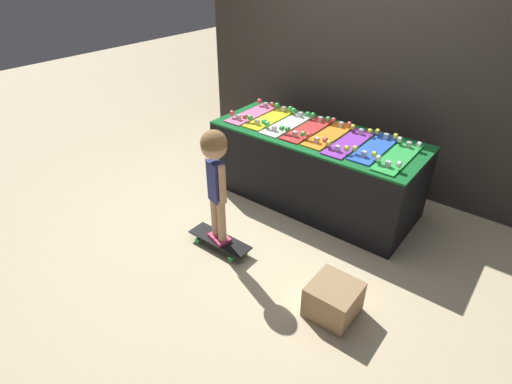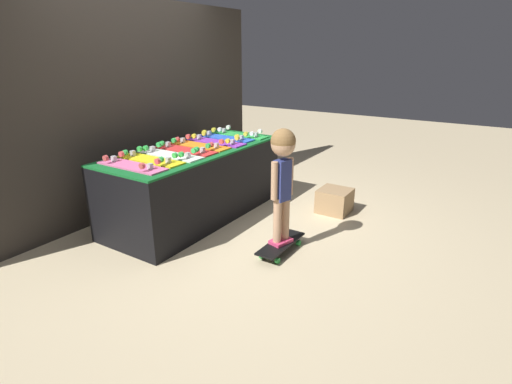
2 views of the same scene
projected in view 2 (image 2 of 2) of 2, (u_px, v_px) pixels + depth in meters
ground_plane at (235, 226)px, 4.21m from camera, size 16.00×16.00×0.00m
back_wall at (137, 107)px, 4.51m from camera, size 4.06×0.10×2.29m
display_rack at (195, 183)px, 4.35m from camera, size 2.09×0.86×0.77m
skateboard_pink_on_rack at (132, 165)px, 3.57m from camera, size 0.21×0.72×0.09m
skateboard_yellow_on_rack at (150, 159)px, 3.76m from camera, size 0.21×0.72×0.09m
skateboard_white_on_rack at (170, 154)px, 3.94m from camera, size 0.21×0.72×0.09m
skateboard_red_on_rack at (185, 149)px, 4.13m from camera, size 0.21×0.72×0.09m
skateboard_orange_on_rack at (199, 145)px, 4.32m from camera, size 0.21×0.72×0.09m
skateboard_purple_on_rack at (216, 141)px, 4.48m from camera, size 0.21×0.72×0.09m
skateboard_blue_on_rack at (225, 137)px, 4.69m from camera, size 0.21×0.72×0.09m
skateboard_green_on_rack at (240, 134)px, 4.85m from camera, size 0.21×0.72×0.09m
skateboard_on_floor at (281, 244)px, 3.66m from camera, size 0.61×0.19×0.09m
child at (283, 165)px, 3.40m from camera, size 0.25×0.21×1.05m
storage_box at (335, 201)px, 4.54m from camera, size 0.34×0.35×0.27m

